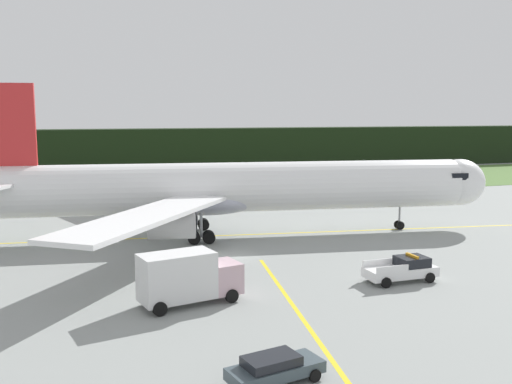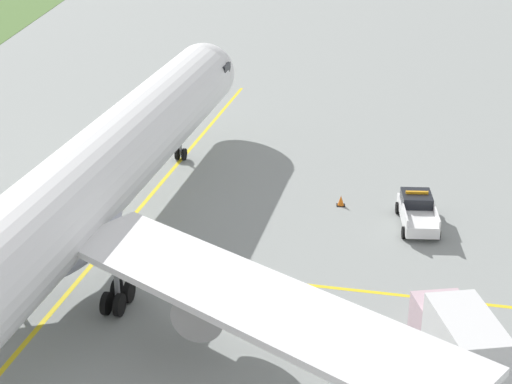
% 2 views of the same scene
% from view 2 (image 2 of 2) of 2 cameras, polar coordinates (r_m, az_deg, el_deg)
% --- Properties ---
extents(ground, '(320.00, 320.00, 0.00)m').
position_cam_2_polar(ground, '(44.59, -2.02, -7.40)').
color(ground, gray).
extents(taxiway_centerline_main, '(74.57, 12.79, 0.01)m').
position_cam_2_polar(taxiway_centerline_main, '(48.32, -11.52, -5.30)').
color(taxiway_centerline_main, yellow).
rests_on(taxiway_centerline_main, ground).
extents(airliner, '(56.35, 43.49, 15.02)m').
position_cam_2_polar(airliner, '(45.59, -12.40, -0.43)').
color(airliner, white).
rests_on(airliner, ground).
extents(ops_pickup_truck, '(5.40, 2.31, 1.94)m').
position_cam_2_polar(ops_pickup_truck, '(53.42, 11.00, -1.29)').
color(ops_pickup_truck, white).
rests_on(ops_pickup_truck, ground).
extents(catering_truck, '(6.93, 3.72, 3.62)m').
position_cam_2_polar(catering_truck, '(39.05, 13.75, -9.89)').
color(catering_truck, '#C5A4AF').
rests_on(catering_truck, ground).
extents(apron_cone, '(0.56, 0.56, 0.71)m').
position_cam_2_polar(apron_cone, '(55.57, 5.84, -0.60)').
color(apron_cone, black).
rests_on(apron_cone, ground).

